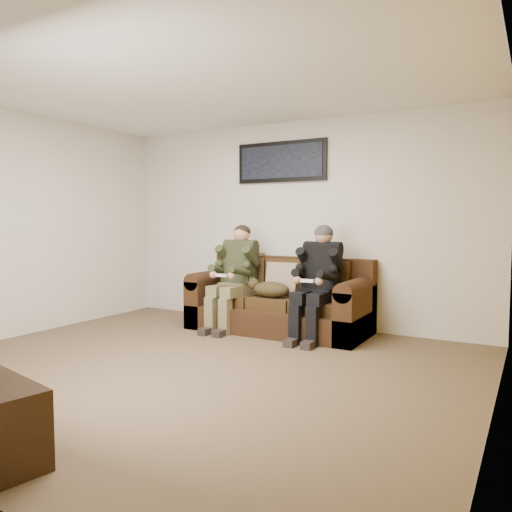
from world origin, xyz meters
The scene contains 13 objects.
floor centered at (0.00, 0.00, 0.00)m, with size 5.00×5.00×0.00m, color brown.
ceiling centered at (0.00, 0.00, 2.60)m, with size 5.00×5.00×0.00m, color silver.
wall_back centered at (0.00, 2.25, 1.30)m, with size 5.00×5.00×0.00m, color beige.
wall_left centered at (-2.50, 0.00, 1.30)m, with size 4.50×4.50×0.00m, color beige.
wall_right centered at (2.50, 0.00, 1.30)m, with size 4.50×4.50×0.00m, color beige.
accent_wall_right centered at (2.49, 0.00, 1.30)m, with size 4.50×4.50×0.00m, color #B38011.
sofa centered at (0.02, 1.83, 0.33)m, with size 2.16×0.93×0.88m.
throw_pillow centered at (0.02, 1.87, 0.63)m, with size 0.41×0.12×0.39m, color #927960.
throw_blanket centered at (-0.63, 2.10, 0.88)m, with size 0.44×0.22×0.08m, color gray.
person_left centered at (-0.54, 1.65, 0.72)m, with size 0.51×0.87×1.29m.
person_right centered at (0.58, 1.65, 0.73)m, with size 0.51×0.86×1.30m.
cat centered at (-0.02, 1.59, 0.53)m, with size 0.66×0.26×0.24m.
framed_poster centered at (-0.18, 2.22, 2.10)m, with size 1.25×0.05×0.52m.
Camera 1 is at (2.73, -3.60, 1.34)m, focal length 35.00 mm.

